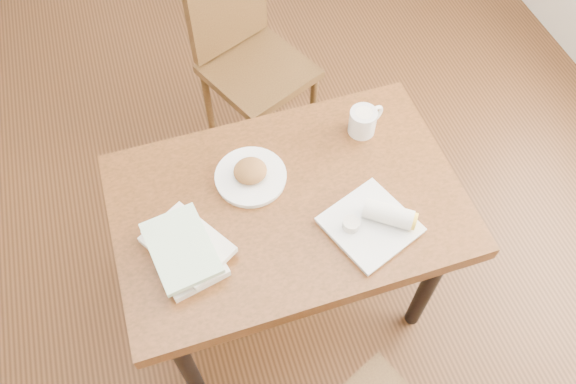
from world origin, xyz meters
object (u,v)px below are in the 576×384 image
object	(u,v)px
table	(288,215)
plate_burrito	(376,222)
book_stack	(185,249)
chair_far	(246,49)
coffee_mug	(364,121)
plate_scone	(251,175)

from	to	relation	value
table	plate_burrito	xyz separation A→B (m)	(0.23, -0.17, 0.12)
plate_burrito	table	bearing A→B (deg)	143.07
plate_burrito	book_stack	bearing A→B (deg)	171.75
table	chair_far	size ratio (longest dim) A/B	1.18
table	chair_far	distance (m)	0.95
chair_far	coffee_mug	distance (m)	0.81
plate_scone	chair_far	bearing A→B (deg)	76.46
coffee_mug	book_stack	distance (m)	0.75
chair_far	book_stack	size ratio (longest dim) A/B	3.09
chair_far	plate_scone	world-z (taller)	chair_far
table	book_stack	xyz separation A→B (m)	(-0.35, -0.09, 0.13)
plate_burrito	book_stack	world-z (taller)	plate_burrito
plate_scone	plate_burrito	bearing A→B (deg)	-42.28
book_stack	plate_burrito	bearing A→B (deg)	-8.25
plate_burrito	book_stack	xyz separation A→B (m)	(-0.59, 0.08, 0.01)
table	book_stack	bearing A→B (deg)	-165.87
coffee_mug	book_stack	world-z (taller)	coffee_mug
chair_far	book_stack	xyz separation A→B (m)	(-0.46, -1.03, 0.24)
table	plate_burrito	size ratio (longest dim) A/B	3.53
coffee_mug	plate_burrito	xyz separation A→B (m)	(-0.11, -0.37, -0.02)
table	plate_burrito	world-z (taller)	plate_burrito
chair_far	plate_burrito	world-z (taller)	chair_far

